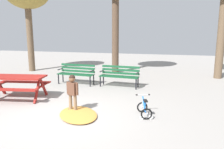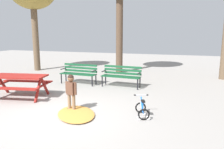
{
  "view_description": "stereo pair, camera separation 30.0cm",
  "coord_description": "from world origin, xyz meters",
  "px_view_note": "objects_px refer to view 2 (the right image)",
  "views": [
    {
      "loc": [
        2.77,
        -4.96,
        2.18
      ],
      "look_at": [
        0.9,
        1.77,
        0.85
      ],
      "focal_mm": 35.21,
      "sensor_mm": 36.0,
      "label": 1
    },
    {
      "loc": [
        3.06,
        -4.87,
        2.18
      ],
      "look_at": [
        0.9,
        1.77,
        0.85
      ],
      "focal_mm": 35.21,
      "sensor_mm": 36.0,
      "label": 2
    }
  ],
  "objects_px": {
    "park_bench_left": "(121,74)",
    "child_standing": "(71,90)",
    "park_bench_far_left": "(79,72)",
    "kids_bicycle": "(142,109)",
    "picnic_table": "(19,80)"
  },
  "relations": [
    {
      "from": "picnic_table",
      "to": "kids_bicycle",
      "type": "relative_size",
      "value": 3.2
    },
    {
      "from": "child_standing",
      "to": "kids_bicycle",
      "type": "height_order",
      "value": "child_standing"
    },
    {
      "from": "child_standing",
      "to": "park_bench_left",
      "type": "bearing_deg",
      "value": 79.8
    },
    {
      "from": "park_bench_left",
      "to": "kids_bicycle",
      "type": "height_order",
      "value": "park_bench_left"
    },
    {
      "from": "picnic_table",
      "to": "kids_bicycle",
      "type": "xyz_separation_m",
      "value": [
        4.29,
        -0.45,
        -0.39
      ]
    },
    {
      "from": "park_bench_far_left",
      "to": "kids_bicycle",
      "type": "bearing_deg",
      "value": -41.96
    },
    {
      "from": "park_bench_far_left",
      "to": "park_bench_left",
      "type": "distance_m",
      "value": 1.9
    },
    {
      "from": "picnic_table",
      "to": "park_bench_far_left",
      "type": "xyz_separation_m",
      "value": [
        0.99,
        2.51,
        -0.08
      ]
    },
    {
      "from": "park_bench_far_left",
      "to": "kids_bicycle",
      "type": "xyz_separation_m",
      "value": [
        3.3,
        -2.97,
        -0.31
      ]
    },
    {
      "from": "picnic_table",
      "to": "park_bench_left",
      "type": "relative_size",
      "value": 1.24
    },
    {
      "from": "park_bench_left",
      "to": "child_standing",
      "type": "bearing_deg",
      "value": -100.2
    },
    {
      "from": "park_bench_left",
      "to": "child_standing",
      "type": "relative_size",
      "value": 1.54
    },
    {
      "from": "park_bench_left",
      "to": "kids_bicycle",
      "type": "relative_size",
      "value": 2.59
    },
    {
      "from": "picnic_table",
      "to": "child_standing",
      "type": "height_order",
      "value": "child_standing"
    },
    {
      "from": "park_bench_left",
      "to": "park_bench_far_left",
      "type": "bearing_deg",
      "value": -179.43
    }
  ]
}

